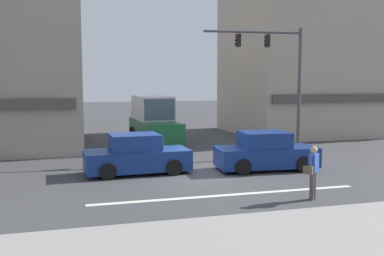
{
  "coord_description": "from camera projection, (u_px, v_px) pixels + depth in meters",
  "views": [
    {
      "loc": [
        -4.99,
        -16.79,
        3.69
      ],
      "look_at": [
        0.33,
        2.0,
        1.6
      ],
      "focal_mm": 42.0,
      "sensor_mm": 36.0,
      "label": 1
    }
  ],
  "objects": [
    {
      "name": "sedan_crossing_leftbound",
      "position": [
        137.0,
        156.0,
        17.74
      ],
      "size": [
        4.16,
        2.0,
        1.58
      ],
      "color": "navy",
      "rests_on": "ground"
    },
    {
      "name": "building_right_corner",
      "position": [
        309.0,
        55.0,
        31.33
      ],
      "size": [
        10.48,
        9.19,
        10.91
      ],
      "color": "tan",
      "rests_on": "ground"
    },
    {
      "name": "box_truck_crossing_rightbound",
      "position": [
        154.0,
        122.0,
        26.41
      ],
      "size": [
        2.44,
        5.69,
        2.75
      ],
      "color": "#1E6033",
      "rests_on": "ground"
    },
    {
      "name": "pedestrian_foreground_with_bag",
      "position": [
        313.0,
        169.0,
        13.81
      ],
      "size": [
        0.64,
        0.51,
        1.67
      ],
      "color": "#4C4742",
      "rests_on": "ground"
    },
    {
      "name": "traffic_light_mast",
      "position": [
        281.0,
        70.0,
        21.64
      ],
      "size": [
        4.88,
        0.57,
        6.2
      ],
      "color": "#47474C",
      "rests_on": "ground"
    },
    {
      "name": "sedan_waiting_far",
      "position": [
        266.0,
        153.0,
        18.5
      ],
      "size": [
        4.21,
        2.11,
        1.58
      ],
      "color": "navy",
      "rests_on": "ground"
    },
    {
      "name": "sidewalk_curb",
      "position": [
        310.0,
        248.0,
        9.67
      ],
      "size": [
        40.0,
        5.0,
        0.16
      ],
      "primitive_type": "cube",
      "color": "gray",
      "rests_on": "ground"
    },
    {
      "name": "ground_plane",
      "position": [
        198.0,
        173.0,
        17.81
      ],
      "size": [
        120.0,
        120.0,
        0.0
      ],
      "primitive_type": "plane",
      "color": "#3D3D3F"
    },
    {
      "name": "lane_marking_stripe",
      "position": [
        229.0,
        195.0,
        14.46
      ],
      "size": [
        9.0,
        0.24,
        0.01
      ],
      "primitive_type": "cube",
      "color": "silver",
      "rests_on": "ground"
    }
  ]
}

